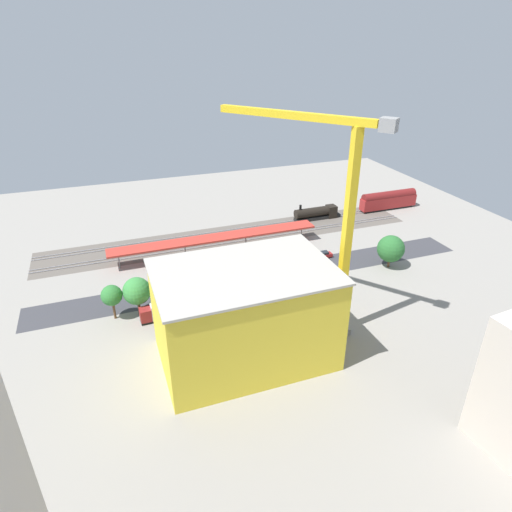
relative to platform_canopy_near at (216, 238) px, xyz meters
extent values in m
plane|color=gray|center=(-6.74, 12.62, -4.08)|extent=(163.05, 163.05, 0.00)
cube|color=#5B544C|center=(-6.74, -8.19, -4.08)|extent=(102.00, 15.44, 0.01)
cube|color=#38383D|center=(-6.74, 15.60, -4.08)|extent=(101.96, 9.66, 0.01)
cube|color=#9E9EA8|center=(-6.74, -12.30, -3.90)|extent=(101.90, 0.78, 0.12)
cube|color=#9E9EA8|center=(-6.74, -10.86, -3.90)|extent=(101.90, 0.78, 0.12)
cube|color=#9E9EA8|center=(-6.74, -5.52, -3.90)|extent=(101.90, 0.78, 0.12)
cube|color=#9E9EA8|center=(-6.74, -4.08, -3.90)|extent=(101.90, 0.78, 0.12)
cube|color=#B73328|center=(0.00, 0.00, 0.03)|extent=(53.05, 5.08, 0.45)
cylinder|color=slate|center=(-23.86, -0.15, -2.14)|extent=(0.30, 0.30, 3.88)
cylinder|color=slate|center=(-7.95, -0.05, -2.14)|extent=(0.30, 0.30, 3.88)
cylinder|color=slate|center=(7.95, 0.05, -2.14)|extent=(0.30, 0.30, 3.88)
cylinder|color=slate|center=(23.86, 0.15, -2.14)|extent=(0.30, 0.30, 3.88)
cube|color=black|center=(-34.48, -11.58, -3.58)|extent=(14.55, 2.57, 1.00)
cylinder|color=black|center=(-33.15, -11.57, -1.70)|extent=(11.88, 2.83, 2.76)
cube|color=black|center=(-39.08, -11.61, -2.26)|extent=(2.68, 2.97, 3.64)
cylinder|color=black|center=(-28.72, -11.54, 0.38)|extent=(0.70, 0.70, 1.40)
cube|color=black|center=(-59.26, -11.58, -3.78)|extent=(17.19, 2.53, 0.60)
cube|color=maroon|center=(-59.26, -11.58, -1.72)|extent=(19.10, 3.15, 3.52)
cylinder|color=maroon|center=(-59.26, -11.58, 0.29)|extent=(18.34, 3.14, 3.03)
cube|color=black|center=(-24.11, 11.95, -3.93)|extent=(3.93, 1.68, 0.30)
cube|color=maroon|center=(-24.11, 11.95, -3.38)|extent=(4.68, 1.75, 0.80)
cube|color=#1E2328|center=(-24.11, 11.95, -2.71)|extent=(2.62, 1.54, 0.55)
cube|color=black|center=(-16.11, 11.52, -3.93)|extent=(3.81, 1.76, 0.30)
cube|color=silver|center=(-16.11, 11.52, -3.41)|extent=(4.53, 1.83, 0.73)
cube|color=#1E2328|center=(-16.11, 11.52, -2.74)|extent=(2.54, 1.61, 0.61)
cube|color=black|center=(-7.88, 12.01, -3.93)|extent=(3.68, 1.68, 0.30)
cube|color=gray|center=(-7.88, 12.01, -3.41)|extent=(4.37, 1.75, 0.74)
cube|color=#1E2328|center=(-7.88, 12.01, -2.76)|extent=(2.45, 1.54, 0.55)
cube|color=black|center=(0.31, 11.96, -3.93)|extent=(4.03, 1.84, 0.30)
cube|color=maroon|center=(0.31, 11.96, -3.36)|extent=(4.79, 1.94, 0.84)
cube|color=#1E2328|center=(0.31, 11.96, -2.69)|extent=(2.70, 1.65, 0.51)
cube|color=black|center=(8.50, 12.18, -3.93)|extent=(4.01, 1.80, 0.30)
cube|color=silver|center=(8.50, 12.18, -3.37)|extent=(4.77, 1.89, 0.81)
cube|color=#1E2328|center=(8.50, 12.18, -2.69)|extent=(2.68, 1.64, 0.55)
cube|color=black|center=(16.34, 12.15, -3.93)|extent=(3.42, 1.82, 0.30)
cube|color=navy|center=(16.34, 12.15, -3.35)|extent=(4.06, 1.91, 0.86)
cube|color=#1E2328|center=(16.34, 12.15, -2.65)|extent=(2.29, 1.64, 0.53)
cube|color=yellow|center=(5.71, 40.45, 4.13)|extent=(28.25, 18.71, 16.41)
cube|color=#ADA89E|center=(5.71, 40.45, 12.53)|extent=(28.86, 19.31, 0.40)
cube|color=gray|center=(-12.67, 39.89, -3.48)|extent=(3.60, 3.60, 1.20)
cube|color=yellow|center=(-12.67, 39.89, 14.75)|extent=(1.40, 1.40, 37.67)
cube|color=yellow|center=(-5.89, 31.24, 34.19)|extent=(18.21, 22.75, 1.20)
cube|color=gray|center=(-15.45, 43.43, 34.19)|extent=(3.05, 3.12, 2.00)
cube|color=black|center=(3.45, 25.47, -3.83)|extent=(8.87, 2.83, 0.50)
cube|color=white|center=(2.27, 25.39, -2.13)|extent=(6.52, 2.90, 2.89)
cube|color=maroon|center=(6.63, 25.70, -2.36)|extent=(2.55, 2.61, 2.45)
cube|color=black|center=(17.01, 24.55, -3.83)|extent=(9.62, 2.58, 0.50)
cube|color=silver|center=(15.95, 24.49, -2.09)|extent=(7.51, 2.70, 2.98)
cube|color=maroon|center=(20.70, 24.74, -2.32)|extent=(2.24, 2.42, 2.51)
cube|color=black|center=(10.20, 24.32, -3.83)|extent=(9.40, 2.77, 0.50)
cube|color=silver|center=(9.18, 24.27, -2.17)|extent=(7.37, 2.90, 2.81)
cube|color=#334C8C|center=(13.82, 24.53, -2.32)|extent=(2.18, 2.60, 2.51)
cylinder|color=brown|center=(-36.75, 21.39, -2.79)|extent=(0.55, 0.55, 2.57)
sphere|color=#28662D|center=(-36.75, 21.39, 0.72)|extent=(6.38, 6.38, 6.38)
cylinder|color=brown|center=(26.29, 21.39, -2.16)|extent=(0.47, 0.47, 3.85)
sphere|color=#2D7233|center=(26.29, 21.39, 1.19)|extent=(4.05, 4.05, 4.05)
cylinder|color=brown|center=(21.58, 21.53, -2.36)|extent=(0.55, 0.55, 3.43)
sphere|color=#38843D|center=(21.58, 21.53, 1.26)|extent=(5.45, 5.45, 5.45)
cylinder|color=brown|center=(15.79, 19.96, -2.63)|extent=(0.46, 0.46, 2.90)
sphere|color=#28662D|center=(15.79, 19.96, 0.95)|extent=(6.08, 6.08, 6.08)
cylinder|color=brown|center=(-0.05, 21.23, -2.48)|extent=(0.51, 0.51, 3.20)
sphere|color=#2D7233|center=(-0.05, 21.23, 1.19)|extent=(5.92, 5.92, 5.92)
cylinder|color=#333333|center=(-17.17, 11.35, -1.31)|extent=(0.16, 0.16, 5.53)
cube|color=black|center=(-17.17, 11.35, 1.90)|extent=(0.36, 0.36, 0.90)
sphere|color=red|center=(-16.95, 11.35, 1.90)|extent=(0.20, 0.20, 0.20)
camera|label=1|loc=(24.31, 97.85, 46.02)|focal=30.82mm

